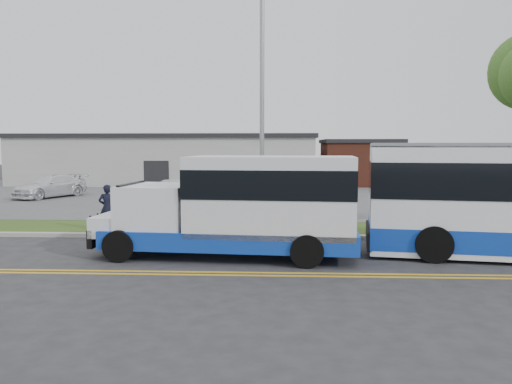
{
  "coord_description": "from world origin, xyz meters",
  "views": [
    {
      "loc": [
        3.68,
        -16.89,
        3.39
      ],
      "look_at": [
        2.79,
        2.25,
        1.6
      ],
      "focal_mm": 35.0,
      "sensor_mm": 36.0,
      "label": 1
    }
  ],
  "objects_px": {
    "shuttle_bus": "(246,203)",
    "parked_car_b": "(50,186)",
    "pedestrian": "(107,208)",
    "parked_car_a": "(173,192)",
    "streetlight_near": "(262,98)"
  },
  "relations": [
    {
      "from": "shuttle_bus",
      "to": "parked_car_b",
      "type": "xyz_separation_m",
      "value": [
        -13.57,
        15.95,
        -0.83
      ]
    },
    {
      "from": "pedestrian",
      "to": "parked_car_a",
      "type": "relative_size",
      "value": 0.46
    },
    {
      "from": "pedestrian",
      "to": "parked_car_a",
      "type": "height_order",
      "value": "pedestrian"
    },
    {
      "from": "streetlight_near",
      "to": "parked_car_b",
      "type": "distance_m",
      "value": 18.49
    },
    {
      "from": "parked_car_a",
      "to": "parked_car_b",
      "type": "height_order",
      "value": "parked_car_b"
    },
    {
      "from": "pedestrian",
      "to": "parked_car_b",
      "type": "xyz_separation_m",
      "value": [
        -7.97,
        12.19,
        -0.19
      ]
    },
    {
      "from": "streetlight_near",
      "to": "shuttle_bus",
      "type": "relative_size",
      "value": 1.16
    },
    {
      "from": "shuttle_bus",
      "to": "parked_car_b",
      "type": "height_order",
      "value": "shuttle_bus"
    },
    {
      "from": "streetlight_near",
      "to": "parked_car_b",
      "type": "height_order",
      "value": "streetlight_near"
    },
    {
      "from": "streetlight_near",
      "to": "shuttle_bus",
      "type": "xyz_separation_m",
      "value": [
        -0.33,
        -4.59,
        -3.59
      ]
    },
    {
      "from": "streetlight_near",
      "to": "parked_car_a",
      "type": "relative_size",
      "value": 2.41
    },
    {
      "from": "shuttle_bus",
      "to": "streetlight_near",
      "type": "bearing_deg",
      "value": 90.62
    },
    {
      "from": "streetlight_near",
      "to": "parked_car_a",
      "type": "xyz_separation_m",
      "value": [
        -5.41,
        8.66,
        -4.48
      ]
    },
    {
      "from": "pedestrian",
      "to": "parked_car_a",
      "type": "bearing_deg",
      "value": -107.14
    },
    {
      "from": "parked_car_a",
      "to": "pedestrian",
      "type": "bearing_deg",
      "value": -74.23
    }
  ]
}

